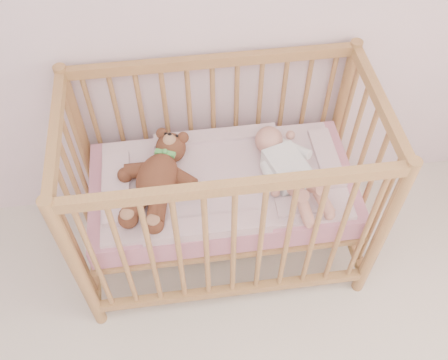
{
  "coord_description": "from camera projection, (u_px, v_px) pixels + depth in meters",
  "views": [
    {
      "loc": [
        -0.01,
        0.2,
        2.36
      ],
      "look_at": [
        0.17,
        1.55,
        0.62
      ],
      "focal_mm": 40.0,
      "sensor_mm": 36.0,
      "label": 1
    }
  ],
  "objects": [
    {
      "name": "blanket",
      "position": [
        223.0,
        180.0,
        2.29
      ],
      "size": [
        1.1,
        0.58,
        0.06
      ],
      "primitive_type": null,
      "color": "#D2909D",
      "rests_on": "mattress"
    },
    {
      "name": "baby",
      "position": [
        287.0,
        166.0,
        2.24
      ],
      "size": [
        0.44,
        0.64,
        0.14
      ],
      "primitive_type": null,
      "rotation": [
        0.0,
        0.0,
        0.3
      ],
      "color": "white",
      "rests_on": "blanket"
    },
    {
      "name": "crib",
      "position": [
        223.0,
        187.0,
        2.33
      ],
      "size": [
        1.36,
        0.76,
        1.0
      ],
      "primitive_type": null,
      "color": "tan",
      "rests_on": "floor"
    },
    {
      "name": "teddy_bear",
      "position": [
        157.0,
        178.0,
        2.18
      ],
      "size": [
        0.57,
        0.66,
        0.15
      ],
      "primitive_type": null,
      "rotation": [
        0.0,
        0.0,
        -0.38
      ],
      "color": "brown",
      "rests_on": "blanket"
    },
    {
      "name": "mattress",
      "position": [
        223.0,
        189.0,
        2.34
      ],
      "size": [
        1.22,
        0.62,
        0.13
      ],
      "primitive_type": "cube",
      "color": "#C67B8A",
      "rests_on": "crib"
    }
  ]
}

